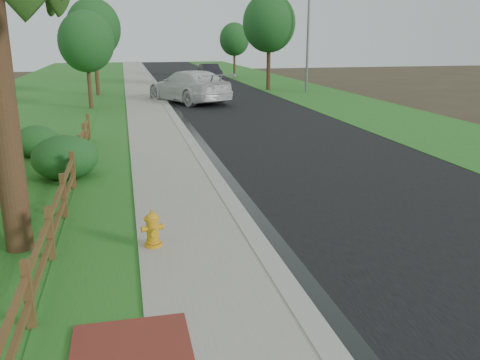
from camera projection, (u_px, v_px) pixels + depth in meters
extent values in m
plane|color=#362C1D|center=(277.00, 315.00, 7.81)|extent=(120.00, 120.00, 0.00)
cube|color=black|center=(207.00, 88.00, 41.62)|extent=(8.00, 90.00, 0.02)
cube|color=#9B998D|center=(155.00, 89.00, 40.71)|extent=(0.40, 90.00, 0.12)
cube|color=black|center=(160.00, 89.00, 40.80)|extent=(0.50, 90.00, 0.00)
cube|color=gray|center=(139.00, 89.00, 40.44)|extent=(2.20, 90.00, 0.10)
cube|color=#1C6323|center=(115.00, 90.00, 40.04)|extent=(1.60, 90.00, 0.06)
cube|color=#1C6323|center=(45.00, 92.00, 38.93)|extent=(9.00, 90.00, 0.04)
cube|color=#1C6323|center=(287.00, 86.00, 43.09)|extent=(6.00, 90.00, 0.04)
cube|color=#452B17|center=(29.00, 296.00, 7.27)|extent=(0.12, 0.12, 1.10)
cube|color=#452B17|center=(50.00, 234.00, 9.52)|extent=(0.12, 0.12, 1.10)
cube|color=#452B17|center=(64.00, 197.00, 11.77)|extent=(0.12, 0.12, 1.10)
cube|color=#452B17|center=(73.00, 171.00, 14.02)|extent=(0.12, 0.12, 1.10)
cube|color=#452B17|center=(79.00, 152.00, 16.27)|extent=(0.12, 0.12, 1.10)
cube|color=#452B17|center=(84.00, 138.00, 18.53)|extent=(0.12, 0.12, 1.10)
cube|color=#452B17|center=(88.00, 127.00, 20.78)|extent=(0.12, 0.12, 1.10)
cube|color=#452B17|center=(13.00, 351.00, 6.17)|extent=(0.08, 2.35, 0.10)
cube|color=#452B17|center=(9.00, 322.00, 6.06)|extent=(0.08, 2.35, 0.10)
cube|color=#452B17|center=(41.00, 267.00, 8.42)|extent=(0.08, 2.35, 0.10)
cube|color=#452B17|center=(39.00, 244.00, 8.31)|extent=(0.08, 2.35, 0.10)
cube|color=#452B17|center=(58.00, 218.00, 10.67)|extent=(0.08, 2.35, 0.10)
cube|color=#452B17|center=(56.00, 200.00, 10.56)|extent=(0.08, 2.35, 0.10)
cube|color=#452B17|center=(69.00, 186.00, 12.92)|extent=(0.08, 2.35, 0.10)
cube|color=#452B17|center=(68.00, 171.00, 12.81)|extent=(0.08, 2.35, 0.10)
cube|color=#452B17|center=(77.00, 164.00, 15.18)|extent=(0.08, 2.35, 0.10)
cube|color=#452B17|center=(75.00, 151.00, 15.07)|extent=(0.08, 2.35, 0.10)
cube|color=#452B17|center=(82.00, 147.00, 17.43)|extent=(0.08, 2.35, 0.10)
cube|color=#452B17|center=(81.00, 136.00, 17.32)|extent=(0.08, 2.35, 0.10)
cube|color=#452B17|center=(87.00, 135.00, 19.68)|extent=(0.08, 2.35, 0.10)
cube|color=#452B17|center=(86.00, 125.00, 19.57)|extent=(0.08, 2.35, 0.10)
cylinder|color=#392817|center=(3.00, 114.00, 9.43)|extent=(0.52, 0.52, 5.50)
cylinder|color=yellow|center=(153.00, 244.00, 10.14)|extent=(0.35, 0.35, 0.06)
cylinder|color=yellow|center=(153.00, 231.00, 10.06)|extent=(0.24, 0.24, 0.53)
cylinder|color=yellow|center=(153.00, 241.00, 10.12)|extent=(0.29, 0.29, 0.05)
cylinder|color=yellow|center=(152.00, 219.00, 9.99)|extent=(0.32, 0.32, 0.05)
ellipsoid|color=yellow|center=(152.00, 218.00, 9.98)|extent=(0.26, 0.26, 0.19)
cylinder|color=yellow|center=(152.00, 212.00, 9.95)|extent=(0.06, 0.06, 0.07)
cylinder|color=yellow|center=(155.00, 232.00, 9.92)|extent=(0.18, 0.15, 0.15)
cylinder|color=yellow|center=(144.00, 229.00, 9.97)|extent=(0.16, 0.15, 0.12)
cylinder|color=yellow|center=(161.00, 227.00, 10.11)|extent=(0.16, 0.15, 0.12)
imported|color=silver|center=(189.00, 86.00, 32.56)|extent=(5.45, 7.53, 2.03)
imported|color=black|center=(188.00, 77.00, 44.60)|extent=(2.74, 4.26, 1.35)
imported|color=black|center=(210.00, 72.00, 49.23)|extent=(1.76, 4.71, 1.54)
cylinder|color=slate|center=(308.00, 31.00, 37.33)|extent=(0.18, 0.18, 9.00)
ellipsoid|color=#18451A|center=(36.00, 141.00, 17.85)|extent=(1.61, 1.61, 1.13)
ellipsoid|color=#18451A|center=(65.00, 158.00, 15.08)|extent=(2.09, 2.09, 1.32)
cylinder|color=#392817|center=(89.00, 80.00, 29.44)|extent=(0.23, 0.23, 3.36)
ellipsoid|color=#18451A|center=(86.00, 41.00, 28.85)|extent=(3.14, 3.14, 3.46)
cylinder|color=#392817|center=(96.00, 67.00, 36.13)|extent=(0.28, 0.28, 4.07)
ellipsoid|color=#18451A|center=(93.00, 28.00, 35.42)|extent=(3.76, 3.76, 4.13)
cylinder|color=#392817|center=(269.00, 61.00, 39.60)|extent=(0.31, 0.31, 4.48)
ellipsoid|color=#18451A|center=(269.00, 23.00, 38.82)|extent=(4.05, 4.05, 4.45)
cylinder|color=#392817|center=(234.00, 61.00, 51.26)|extent=(0.23, 0.23, 3.35)
ellipsoid|color=#18451A|center=(234.00, 39.00, 50.67)|extent=(2.96, 2.96, 3.26)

